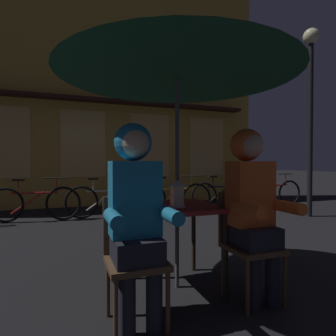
# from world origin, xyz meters

# --- Properties ---
(ground_plane) EXTENTS (60.00, 60.00, 0.00)m
(ground_plane) POSITION_xyz_m (0.00, 0.00, 0.00)
(ground_plane) COLOR black
(cafe_table) EXTENTS (0.72, 0.72, 0.74)m
(cafe_table) POSITION_xyz_m (0.00, 0.00, 0.64)
(cafe_table) COLOR maroon
(cafe_table) RESTS_ON ground_plane
(patio_umbrella) EXTENTS (2.10, 2.10, 2.31)m
(patio_umbrella) POSITION_xyz_m (0.00, 0.00, 2.06)
(patio_umbrella) COLOR #4C4C51
(patio_umbrella) RESTS_ON ground_plane
(lantern) EXTENTS (0.11, 0.11, 0.23)m
(lantern) POSITION_xyz_m (-0.04, -0.11, 0.86)
(lantern) COLOR white
(lantern) RESTS_ON cafe_table
(chair_left) EXTENTS (0.40, 0.40, 0.87)m
(chair_left) POSITION_xyz_m (-0.48, -0.37, 0.49)
(chair_left) COLOR #513823
(chair_left) RESTS_ON ground_plane
(chair_right) EXTENTS (0.40, 0.40, 0.87)m
(chair_right) POSITION_xyz_m (0.48, -0.37, 0.49)
(chair_right) COLOR #513823
(chair_right) RESTS_ON ground_plane
(person_left_hooded) EXTENTS (0.45, 0.56, 1.40)m
(person_left_hooded) POSITION_xyz_m (-0.48, -0.43, 0.85)
(person_left_hooded) COLOR black
(person_left_hooded) RESTS_ON ground_plane
(person_right_hooded) EXTENTS (0.45, 0.56, 1.40)m
(person_right_hooded) POSITION_xyz_m (0.48, -0.43, 0.85)
(person_right_hooded) COLOR black
(person_right_hooded) RESTS_ON ground_plane
(shopfront_building) EXTENTS (10.00, 0.93, 6.20)m
(shopfront_building) POSITION_xyz_m (-0.52, 5.40, 3.09)
(shopfront_building) COLOR gold
(shopfront_building) RESTS_ON ground_plane
(street_lamp) EXTENTS (0.32, 0.32, 3.88)m
(street_lamp) POSITION_xyz_m (3.83, 2.11, 2.71)
(street_lamp) COLOR black
(street_lamp) RESTS_ON ground_plane
(bicycle_second) EXTENTS (1.67, 0.28, 0.84)m
(bicycle_second) POSITION_xyz_m (-1.50, 3.52, 0.35)
(bicycle_second) COLOR black
(bicycle_second) RESTS_ON ground_plane
(bicycle_third) EXTENTS (1.68, 0.22, 0.84)m
(bicycle_third) POSITION_xyz_m (-0.14, 3.44, 0.35)
(bicycle_third) COLOR black
(bicycle_third) RESTS_ON ground_plane
(bicycle_fourth) EXTENTS (1.66, 0.34, 0.84)m
(bicycle_fourth) POSITION_xyz_m (1.30, 3.39, 0.35)
(bicycle_fourth) COLOR black
(bicycle_fourth) RESTS_ON ground_plane
(bicycle_fifth) EXTENTS (1.68, 0.13, 0.84)m
(bicycle_fifth) POSITION_xyz_m (2.61, 3.50, 0.35)
(bicycle_fifth) COLOR black
(bicycle_fifth) RESTS_ON ground_plane
(bicycle_furthest) EXTENTS (1.68, 0.15, 0.84)m
(bicycle_furthest) POSITION_xyz_m (4.04, 3.46, 0.35)
(bicycle_furthest) COLOR black
(bicycle_furthest) RESTS_ON ground_plane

